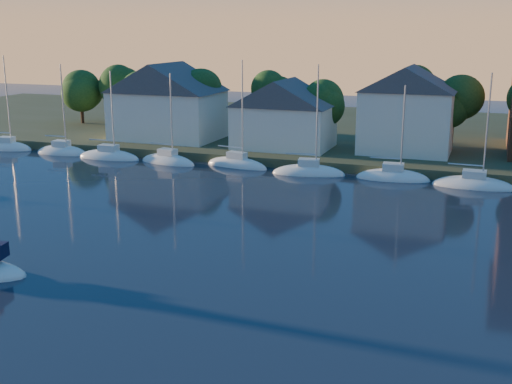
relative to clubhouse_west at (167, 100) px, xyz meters
The scene contains 7 objects.
shoreline_land 28.43m from the clubhouse_west, 37.69° to the left, with size 160.00×50.00×2.00m, color #333B22.
wooden_dock 23.56m from the clubhouse_west, 15.26° to the right, with size 120.00×3.00×1.00m, color brown.
clubhouse_west is the anchor object (origin of this frame).
clubhouse_centre 16.05m from the clubhouse_west, ahead, with size 11.55×8.40×8.08m.
clubhouse_east 30.02m from the clubhouse_west, ahead, with size 10.50×8.40×9.80m.
tree_line 24.55m from the clubhouse_west, 11.77° to the left, with size 93.40×5.40×8.90m.
moored_fleet 17.64m from the clubhouse_west, 32.73° to the right, with size 71.50×2.40×12.05m.
Camera 1 is at (17.13, -15.06, 14.79)m, focal length 45.00 mm.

